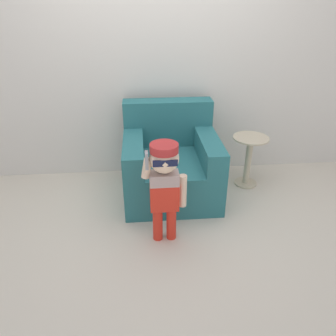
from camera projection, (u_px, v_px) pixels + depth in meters
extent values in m
plane|color=beige|center=(162.00, 201.00, 3.26)|extent=(10.00, 10.00, 0.00)
cube|color=silver|center=(156.00, 53.00, 3.28)|extent=(10.00, 0.05, 2.60)
cube|color=#286B70|center=(171.00, 176.00, 3.29)|extent=(0.91, 0.92, 0.41)
cube|color=#286B70|center=(168.00, 122.00, 3.41)|extent=(0.91, 0.20, 0.47)
cube|color=#286B70|center=(133.00, 154.00, 3.03)|extent=(0.19, 0.72, 0.22)
cube|color=#286B70|center=(210.00, 151.00, 3.09)|extent=(0.19, 0.72, 0.22)
cylinder|color=red|center=(158.00, 223.00, 2.69)|extent=(0.08, 0.08, 0.30)
cylinder|color=red|center=(171.00, 223.00, 2.70)|extent=(0.08, 0.08, 0.30)
cube|color=red|center=(164.00, 196.00, 2.57)|extent=(0.22, 0.13, 0.22)
cube|color=#B29993|center=(164.00, 178.00, 2.50)|extent=(0.22, 0.13, 0.10)
sphere|color=beige|center=(164.00, 158.00, 2.42)|extent=(0.22, 0.22, 0.22)
cylinder|color=#B22828|center=(164.00, 148.00, 2.38)|extent=(0.21, 0.21, 0.06)
cube|color=#B22828|center=(163.00, 145.00, 2.48)|extent=(0.13, 0.10, 0.01)
cube|color=#0F1433|center=(165.00, 163.00, 2.32)|extent=(0.18, 0.01, 0.05)
cylinder|color=beige|center=(183.00, 191.00, 2.56)|extent=(0.06, 0.06, 0.27)
cylinder|color=beige|center=(147.00, 168.00, 2.44)|extent=(0.09, 0.06, 0.16)
cube|color=gray|center=(147.00, 160.00, 2.39)|extent=(0.02, 0.07, 0.13)
cylinder|color=beige|center=(245.00, 183.00, 3.56)|extent=(0.24, 0.24, 0.02)
cylinder|color=beige|center=(248.00, 162.00, 3.44)|extent=(0.07, 0.07, 0.53)
cylinder|color=beige|center=(251.00, 138.00, 3.31)|extent=(0.36, 0.36, 0.02)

